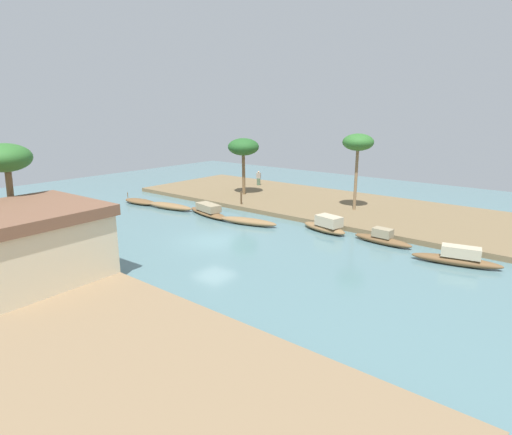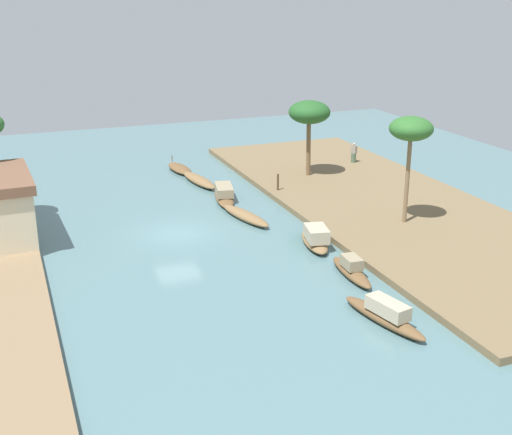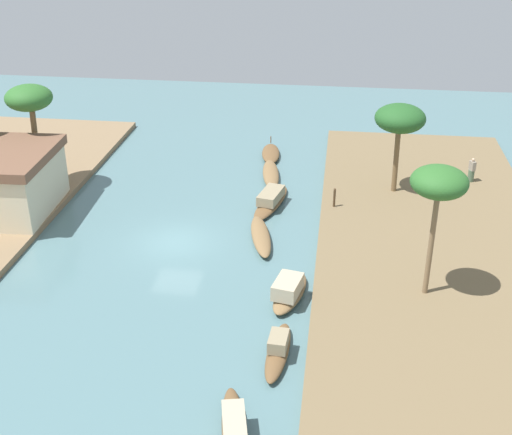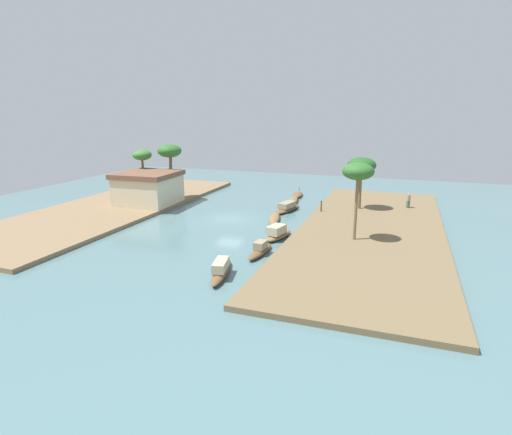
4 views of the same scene
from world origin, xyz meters
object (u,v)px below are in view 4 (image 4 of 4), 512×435
object	(u,v)px
sampan_foreground	(260,250)
sampan_with_red_awning	(278,233)
mooring_post	(321,206)
palm_tree_left_far	(362,166)
person_on_near_bank	(408,202)
palm_tree_right_tall	(170,152)
palm_tree_left_near	(358,173)
palm_tree_right_short	(142,156)
sampan_midstream	(297,195)
riverside_building	(148,188)
sampan_downstream_large	(287,208)
sampan_open_hull	(293,201)
sampan_with_tall_canopy	(221,270)
sampan_upstream_small	(275,218)

from	to	relation	value
sampan_foreground	sampan_with_red_awning	bearing A→B (deg)	2.41
mooring_post	palm_tree_left_far	xyz separation A→B (m)	(2.77, -3.57, 4.01)
person_on_near_bank	palm_tree_right_tall	world-z (taller)	palm_tree_right_tall
palm_tree_left_near	palm_tree_right_short	size ratio (longest dim) A/B	1.09
sampan_midstream	riverside_building	world-z (taller)	riverside_building
sampan_with_red_awning	sampan_downstream_large	xyz separation A→B (m)	(9.92, 1.94, -0.10)
sampan_foreground	sampan_with_red_awning	xyz separation A→B (m)	(4.25, -0.09, 0.13)
sampan_downstream_large	person_on_near_bank	xyz separation A→B (m)	(4.54, -12.28, 0.65)
riverside_building	sampan_foreground	bearing A→B (deg)	-125.16
sampan_open_hull	riverside_building	size ratio (longest dim) A/B	0.74
sampan_foreground	palm_tree_right_short	distance (m)	24.37
sampan_with_red_awning	palm_tree_left_near	xyz separation A→B (m)	(0.89, -6.25, 5.35)
person_on_near_bank	sampan_open_hull	bearing A→B (deg)	-112.67
sampan_with_tall_canopy	palm_tree_right_tall	distance (m)	25.41
mooring_post	riverside_building	size ratio (longest dim) A/B	0.17
sampan_with_tall_canopy	person_on_near_bank	xyz separation A→B (m)	(23.53, -11.47, 0.60)
sampan_open_hull	mooring_post	bearing A→B (deg)	-146.05
sampan_upstream_small	palm_tree_right_short	size ratio (longest dim) A/B	0.84
sampan_midstream	person_on_near_bank	size ratio (longest dim) A/B	2.45
sampan_upstream_small	riverside_building	distance (m)	15.40
sampan_midstream	mooring_post	xyz separation A→B (m)	(-8.39, -4.66, 0.69)
sampan_foreground	sampan_with_tall_canopy	distance (m)	4.93
sampan_foreground	mooring_post	world-z (taller)	mooring_post
sampan_with_red_awning	sampan_with_tall_canopy	size ratio (longest dim) A/B	0.81
sampan_foreground	palm_tree_right_tall	bearing A→B (deg)	51.78
mooring_post	palm_tree_right_short	xyz separation A→B (m)	(-0.17, 21.45, 4.41)
sampan_with_tall_canopy	sampan_open_hull	bearing A→B (deg)	-9.20
sampan_foreground	sampan_upstream_small	world-z (taller)	sampan_foreground
sampan_upstream_small	sampan_with_red_awning	xyz separation A→B (m)	(-5.57, -2.02, 0.23)
sampan_downstream_large	person_on_near_bank	distance (m)	13.11
sampan_foreground	palm_tree_right_tall	world-z (taller)	palm_tree_right_tall
sampan_with_red_awning	riverside_building	distance (m)	18.60
sampan_foreground	sampan_with_red_awning	world-z (taller)	sampan_with_red_awning
sampan_with_tall_canopy	person_on_near_bank	world-z (taller)	person_on_near_bank
palm_tree_right_short	riverside_building	world-z (taller)	palm_tree_right_short
sampan_foreground	sampan_downstream_large	world-z (taller)	sampan_foreground
sampan_with_red_awning	palm_tree_right_tall	distance (m)	20.25
sampan_midstream	palm_tree_right_tall	bearing A→B (deg)	112.73
sampan_midstream	palm_tree_left_near	xyz separation A→B (m)	(-17.09, -9.09, 5.60)
sampan_foreground	riverside_building	bearing A→B (deg)	60.89
sampan_midstream	sampan_upstream_small	world-z (taller)	sampan_midstream
palm_tree_left_near	sampan_midstream	bearing A→B (deg)	28.01
sampan_downstream_large	palm_tree_left_near	xyz separation A→B (m)	(-9.03, -8.19, 5.45)
palm_tree_left_far	palm_tree_left_near	bearing A→B (deg)	-175.69
sampan_foreground	sampan_with_red_awning	size ratio (longest dim) A/B	1.03
sampan_downstream_large	mooring_post	distance (m)	3.81
person_on_near_bank	palm_tree_left_far	bearing A→B (deg)	-90.92
palm_tree_right_short	person_on_near_bank	bearing A→B (deg)	-80.45
sampan_open_hull	palm_tree_right_tall	xyz separation A→B (m)	(-3.78, 14.09, 5.57)
sampan_foreground	palm_tree_right_short	bearing A→B (deg)	58.59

